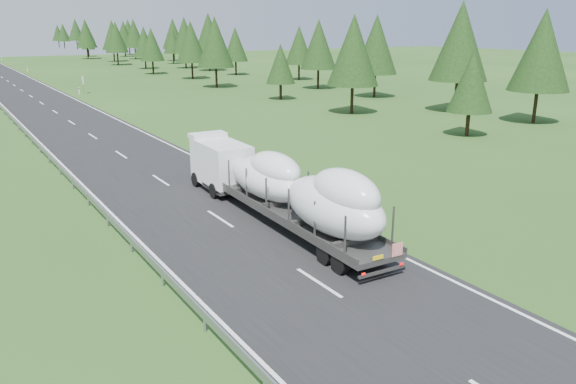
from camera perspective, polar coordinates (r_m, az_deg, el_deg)
road_surface at (r=108.52m, az=-26.12°, el=9.75°), size 10.00×400.00×0.02m
marker_posts at (r=163.72m, az=-26.20°, el=11.68°), size 0.13×350.08×1.00m
highway_sign at (r=89.82m, az=-20.12°, el=10.49°), size 0.08×0.90×2.60m
tree_line_right at (r=131.38m, az=-9.43°, el=15.19°), size 27.13×317.43×12.59m
boat_truck at (r=28.17m, az=-0.58°, el=0.76°), size 2.89×17.63×3.98m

